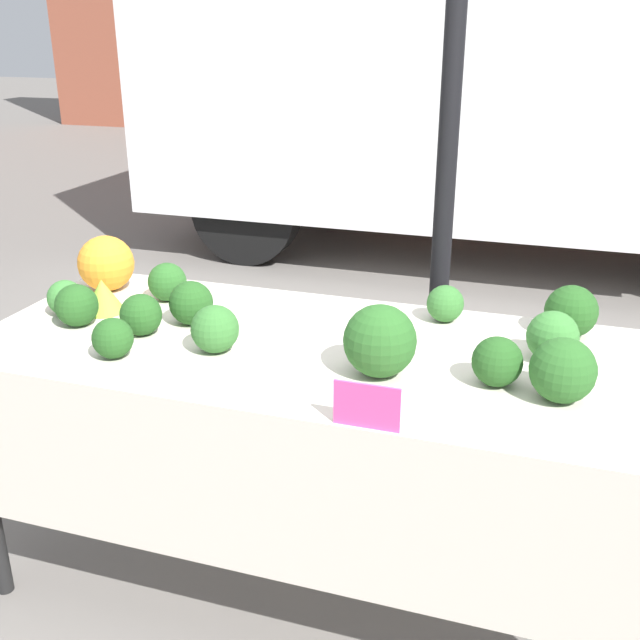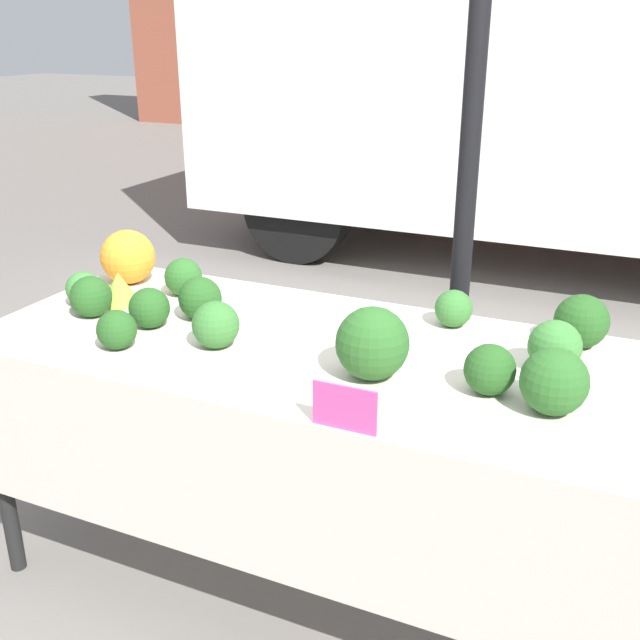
% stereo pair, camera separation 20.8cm
% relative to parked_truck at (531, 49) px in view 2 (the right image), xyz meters
% --- Properties ---
extents(ground_plane, '(40.00, 40.00, 0.00)m').
position_rel_parked_truck_xyz_m(ground_plane, '(0.14, -3.91, -1.50)').
color(ground_plane, slate).
extents(tent_pole, '(0.07, 0.07, 2.73)m').
position_rel_parked_truck_xyz_m(tent_pole, '(0.36, -3.18, -0.14)').
color(tent_pole, black).
rests_on(tent_pole, ground_plane).
extents(parked_truck, '(4.89, 1.96, 2.82)m').
position_rel_parked_truck_xyz_m(parked_truck, '(0.00, 0.00, 0.00)').
color(parked_truck, white).
rests_on(parked_truck, ground_plane).
extents(market_table, '(1.98, 0.83, 0.82)m').
position_rel_parked_truck_xyz_m(market_table, '(0.14, -3.98, -0.78)').
color(market_table, beige).
rests_on(market_table, ground_plane).
extents(orange_cauliflower, '(0.19, 0.19, 0.19)m').
position_rel_parked_truck_xyz_m(orange_cauliflower, '(-0.70, -3.68, -0.59)').
color(orange_cauliflower, orange).
rests_on(orange_cauliflower, market_table).
extents(romanesco_head, '(0.13, 0.13, 0.11)m').
position_rel_parked_truck_xyz_m(romanesco_head, '(-0.59, -3.87, -0.63)').
color(romanesco_head, '#93B238').
rests_on(romanesco_head, market_table).
extents(broccoli_head_0, '(0.13, 0.13, 0.13)m').
position_rel_parked_truck_xyz_m(broccoli_head_0, '(-0.12, -4.04, -0.62)').
color(broccoli_head_0, '#336B2D').
rests_on(broccoli_head_0, market_table).
extents(broccoli_head_1, '(0.11, 0.11, 0.11)m').
position_rel_parked_truck_xyz_m(broccoli_head_1, '(-0.69, -3.92, -0.63)').
color(broccoli_head_1, '#387533').
rests_on(broccoli_head_1, market_table).
extents(broccoli_head_2, '(0.11, 0.11, 0.11)m').
position_rel_parked_truck_xyz_m(broccoli_head_2, '(-0.37, -4.16, -0.63)').
color(broccoli_head_2, '#23511E').
rests_on(broccoli_head_2, market_table).
extents(broccoli_head_3, '(0.13, 0.13, 0.13)m').
position_rel_parked_truck_xyz_m(broccoli_head_3, '(-0.28, -3.87, -0.62)').
color(broccoli_head_3, '#23511E').
rests_on(broccoli_head_3, market_table).
extents(broccoli_head_4, '(0.14, 0.14, 0.14)m').
position_rel_parked_truck_xyz_m(broccoli_head_4, '(0.76, -3.81, -0.61)').
color(broccoli_head_4, '#387533').
rests_on(broccoli_head_4, market_table).
extents(broccoli_head_5, '(0.13, 0.13, 0.13)m').
position_rel_parked_truck_xyz_m(broccoli_head_5, '(-0.45, -3.71, -0.62)').
color(broccoli_head_5, '#285B23').
rests_on(broccoli_head_5, market_table).
extents(broccoli_head_6, '(0.16, 0.16, 0.16)m').
position_rel_parked_truck_xyz_m(broccoli_head_6, '(0.79, -4.04, -0.60)').
color(broccoli_head_6, '#285B23').
rests_on(broccoli_head_6, market_table).
extents(broccoli_head_7, '(0.15, 0.15, 0.15)m').
position_rel_parked_truck_xyz_m(broccoli_head_7, '(0.81, -3.61, -0.61)').
color(broccoli_head_7, '#23511E').
rests_on(broccoli_head_7, market_table).
extents(broccoli_head_8, '(0.12, 0.12, 0.12)m').
position_rel_parked_truck_xyz_m(broccoli_head_8, '(-0.38, -3.99, -0.62)').
color(broccoli_head_8, '#23511E').
rests_on(broccoli_head_8, market_table).
extents(broccoli_head_9, '(0.19, 0.19, 0.19)m').
position_rel_parked_truck_xyz_m(broccoli_head_9, '(0.34, -4.04, -0.59)').
color(broccoli_head_9, '#285B23').
rests_on(broccoli_head_9, market_table).
extents(broccoli_head_10, '(0.13, 0.13, 0.13)m').
position_rel_parked_truck_xyz_m(broccoli_head_10, '(0.64, -4.01, -0.62)').
color(broccoli_head_10, '#23511E').
rests_on(broccoli_head_10, market_table).
extents(broccoli_head_11, '(0.11, 0.11, 0.11)m').
position_rel_parked_truck_xyz_m(broccoli_head_11, '(0.44, -3.61, -0.63)').
color(broccoli_head_11, '#336B2D').
rests_on(broccoli_head_11, market_table).
extents(broccoli_head_12, '(0.13, 0.13, 0.13)m').
position_rel_parked_truck_xyz_m(broccoli_head_12, '(-0.60, -3.99, -0.62)').
color(broccoli_head_12, '#23511E').
rests_on(broccoli_head_12, market_table).
extents(price_sign, '(0.15, 0.01, 0.11)m').
position_rel_parked_truck_xyz_m(price_sign, '(0.38, -4.32, -0.63)').
color(price_sign, '#EF4793').
rests_on(price_sign, market_table).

